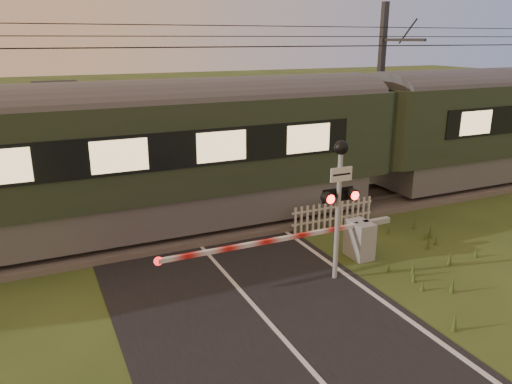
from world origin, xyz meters
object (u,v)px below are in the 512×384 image
catenary_mast (381,91)px  boom_gate (350,239)px  train (368,135)px  crossing_signal (339,186)px  picket_fence (333,215)px

catenary_mast → boom_gate: bearing=-132.1°
catenary_mast → train: bearing=-134.3°
boom_gate → crossing_signal: (-0.99, -0.81, 1.83)m
crossing_signal → picket_fence: 4.05m
train → boom_gate: bearing=-130.8°
crossing_signal → catenary_mast: 9.84m
boom_gate → catenary_mast: size_ratio=0.92×
train → crossing_signal: train is taller
picket_fence → catenary_mast: size_ratio=0.41×
train → catenary_mast: size_ratio=6.48×
crossing_signal → catenary_mast: (6.68, 7.11, 1.28)m
boom_gate → catenary_mast: 9.05m
train → catenary_mast: catenary_mast is taller
boom_gate → crossing_signal: crossing_signal is taller
crossing_signal → picket_fence: crossing_signal is taller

